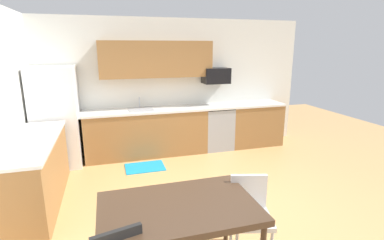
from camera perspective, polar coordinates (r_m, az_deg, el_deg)
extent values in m
plane|color=tan|center=(4.17, 4.04, -16.77)|extent=(12.00, 12.00, 0.00)
cube|color=silver|center=(6.18, -4.34, 6.75)|extent=(5.80, 0.10, 2.70)
cube|color=olive|center=(5.94, -8.75, -2.58)|extent=(2.38, 0.60, 0.90)
cube|color=olive|center=(6.66, 11.94, -0.89)|extent=(1.17, 0.60, 0.90)
cube|color=olive|center=(4.59, -28.31, -9.25)|extent=(0.60, 2.00, 0.90)
cube|color=silver|center=(5.92, -3.55, 2.20)|extent=(4.80, 0.64, 0.04)
cube|color=silver|center=(4.44, -29.01, -3.64)|extent=(0.64, 2.00, 0.04)
cube|color=olive|center=(5.86, -6.90, 11.68)|extent=(2.20, 0.34, 0.70)
cube|color=white|center=(5.77, -24.95, 0.46)|extent=(0.76, 0.70, 1.81)
cube|color=#999BA0|center=(6.30, 4.81, -1.59)|extent=(0.60, 0.60, 0.88)
cube|color=black|center=(6.19, 4.90, 2.47)|extent=(0.60, 0.60, 0.03)
cube|color=black|center=(6.18, 4.69, 8.62)|extent=(0.54, 0.36, 0.32)
cube|color=#A5A8AD|center=(5.82, -9.93, 1.41)|extent=(0.48, 0.40, 0.14)
cylinder|color=#B2B5BA|center=(5.96, -10.20, 3.27)|extent=(0.02, 0.02, 0.24)
cube|color=#422D1E|center=(2.72, -2.66, -16.79)|extent=(1.40, 0.90, 0.06)
cylinder|color=#422D1E|center=(3.21, -16.30, -20.31)|extent=(0.05, 0.05, 0.71)
cylinder|color=#422D1E|center=(3.42, 6.76, -17.47)|extent=(0.05, 0.05, 0.71)
cube|color=white|center=(3.17, 11.47, -18.40)|extent=(0.49, 0.49, 0.05)
cube|color=white|center=(3.22, 10.93, -13.69)|extent=(0.38, 0.14, 0.40)
cylinder|color=#B2B2B7|center=(3.41, 7.63, -20.43)|extent=(0.03, 0.03, 0.42)
cylinder|color=#B2B2B7|center=(3.48, 13.53, -20.00)|extent=(0.03, 0.03, 0.42)
cube|color=#198CBF|center=(5.46, -9.16, -9.05)|extent=(0.70, 0.50, 0.01)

